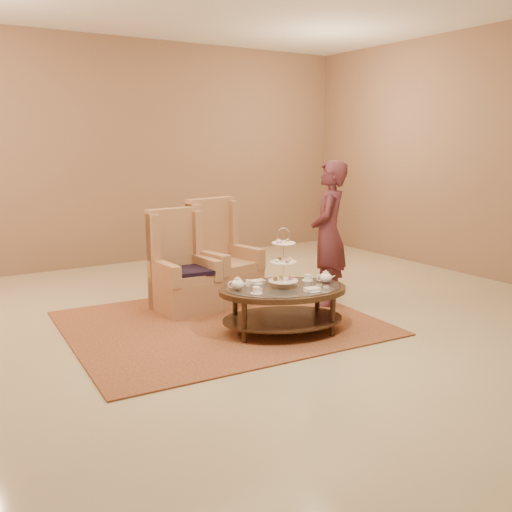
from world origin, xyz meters
TOP-DOWN VIEW (x-y plane):
  - ground at (0.00, 0.00)m, footprint 8.00×8.00m
  - ceiling at (0.00, 0.00)m, footprint 8.00×8.00m
  - wall_back at (0.00, 4.00)m, footprint 8.00×0.04m
  - wall_right at (4.00, 0.00)m, footprint 0.04×8.00m
  - rug at (-0.23, 0.41)m, footprint 3.27×2.77m
  - tea_table at (0.17, -0.20)m, footprint 1.53×1.28m
  - armchair_left at (-0.36, 1.11)m, footprint 0.67×0.69m
  - armchair_right at (0.24, 1.26)m, footprint 0.80×0.82m
  - person at (1.22, 0.38)m, footprint 0.74×0.73m

SIDE VIEW (x-z plane):
  - ground at x=0.00m, z-range 0.00..0.00m
  - ceiling at x=0.00m, z-range -0.01..0.01m
  - rug at x=-0.23m, z-range 0.00..0.02m
  - armchair_left at x=-0.36m, z-range -0.19..0.99m
  - tea_table at x=0.17m, z-range -0.15..0.95m
  - armchair_right at x=0.24m, z-range -0.21..1.05m
  - person at x=1.22m, z-range 0.00..1.72m
  - wall_back at x=0.00m, z-range 0.00..3.50m
  - wall_right at x=4.00m, z-range 0.00..3.50m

